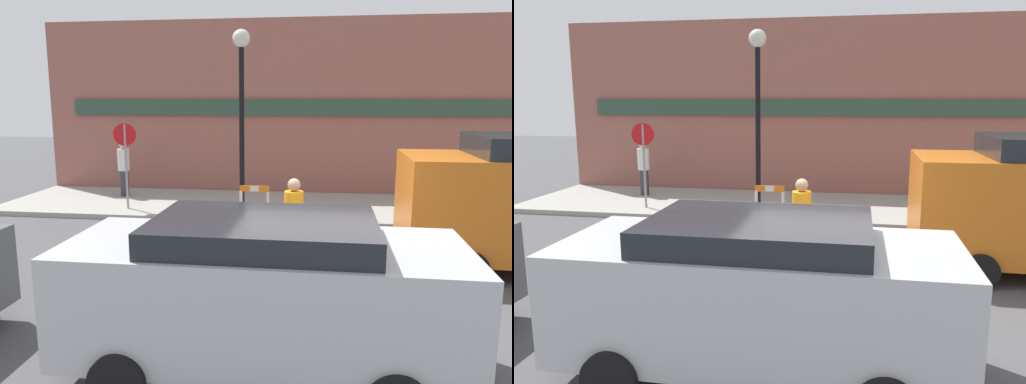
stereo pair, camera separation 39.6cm
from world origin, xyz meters
TOP-DOWN VIEW (x-y plane):
  - ground_plane at (0.00, 0.00)m, footprint 60.00×60.00m
  - sidewalk_slab at (0.00, 6.42)m, footprint 18.00×3.85m
  - storefront_facade at (0.00, 8.42)m, footprint 18.00×0.22m
  - streetlamp_post at (-2.00, 5.08)m, footprint 0.44×0.44m
  - stop_sign at (-5.19, 5.29)m, footprint 0.59×0.16m
  - barricade_0 at (-1.58, 4.35)m, footprint 0.72×0.17m
  - barricade_1 at (-1.16, 1.47)m, footprint 0.87×0.38m
  - traffic_cone_0 at (0.32, 2.02)m, footprint 0.30×0.30m
  - traffic_cone_1 at (-0.74, 4.40)m, footprint 0.30×0.30m
  - traffic_cone_2 at (-2.27, 1.31)m, footprint 0.30×0.30m
  - traffic_cone_3 at (-0.27, 2.19)m, footprint 0.30×0.30m
  - traffic_cone_4 at (0.42, 2.39)m, footprint 0.30×0.30m
  - person_worker at (-0.40, 0.79)m, footprint 0.42×0.42m
  - person_pedestrian at (-5.96, 6.95)m, footprint 0.49×0.49m
  - parked_car_1 at (-0.55, -2.14)m, footprint 4.40×1.98m

SIDE VIEW (x-z plane):
  - ground_plane at x=0.00m, z-range 0.00..0.00m
  - sidewalk_slab at x=0.00m, z-range 0.00..0.14m
  - traffic_cone_4 at x=0.42m, z-range -0.01..0.46m
  - traffic_cone_1 at x=-0.74m, z-range -0.01..0.49m
  - traffic_cone_3 at x=-0.27m, z-range -0.01..0.53m
  - traffic_cone_2 at x=-2.27m, z-range -0.01..0.67m
  - traffic_cone_0 at x=0.32m, z-range -0.01..0.68m
  - barricade_0 at x=-1.58m, z-range 0.03..1.04m
  - barricade_1 at x=-1.16m, z-range 0.04..1.08m
  - person_worker at x=-0.40m, z-range 0.08..1.87m
  - parked_car_1 at x=-0.55m, z-range 0.11..1.92m
  - person_pedestrian at x=-5.96m, z-range 0.19..1.86m
  - stop_sign at x=-5.19m, z-range 0.53..2.83m
  - storefront_facade at x=0.00m, z-range 0.00..5.50m
  - streetlamp_post at x=-2.00m, z-range 0.82..5.43m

